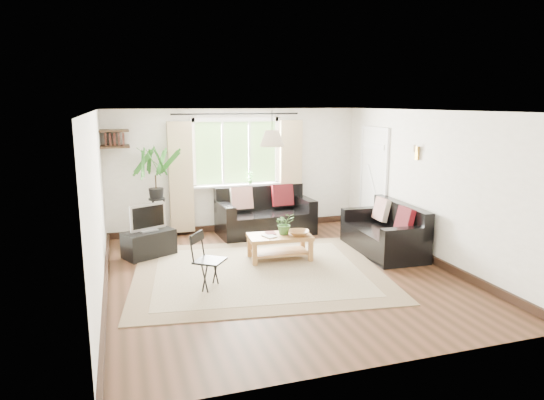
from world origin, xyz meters
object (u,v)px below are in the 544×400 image
object	(u,v)px
sofa_right	(383,229)
tv_stand	(149,244)
palm_stand	(156,195)
folding_chair	(210,262)
sofa_back	(266,212)
coffee_table	(280,247)

from	to	relation	value
sofa_right	tv_stand	xyz separation A→B (m)	(-3.82, 0.96, -0.18)
tv_stand	palm_stand	size ratio (longest dim) A/B	0.46
sofa_right	tv_stand	bearing A→B (deg)	-101.68
sofa_right	tv_stand	world-z (taller)	sofa_right
tv_stand	folding_chair	xyz separation A→B (m)	(0.70, -1.74, 0.17)
palm_stand	sofa_back	bearing A→B (deg)	-3.25
sofa_right	palm_stand	distance (m)	4.08
sofa_right	coffee_table	xyz separation A→B (m)	(-1.81, 0.13, -0.19)
sofa_right	folding_chair	size ratio (longest dim) A/B	2.15
sofa_back	coffee_table	world-z (taller)	sofa_back
coffee_table	palm_stand	distance (m)	2.57
palm_stand	folding_chair	xyz separation A→B (m)	(0.49, -2.63, -0.48)
sofa_right	sofa_back	bearing A→B (deg)	-135.39
sofa_back	folding_chair	world-z (taller)	sofa_back
coffee_table	folding_chair	distance (m)	1.60
sofa_right	coffee_table	distance (m)	1.83
tv_stand	folding_chair	world-z (taller)	folding_chair
sofa_right	tv_stand	size ratio (longest dim) A/B	2.09
sofa_right	coffee_table	bearing A→B (deg)	-91.70
coffee_table	palm_stand	size ratio (longest dim) A/B	0.58
coffee_table	palm_stand	world-z (taller)	palm_stand
sofa_back	sofa_right	world-z (taller)	sofa_back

